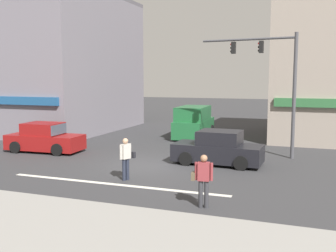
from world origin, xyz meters
name	(u,v)px	position (x,y,z in m)	size (l,w,h in m)	color
ground_plane	(149,165)	(0.00, 0.00, 0.00)	(120.00, 120.00, 0.00)	#333335
lane_marking_stripe	(114,184)	(0.00, -3.50, 0.00)	(9.00, 0.24, 0.01)	silver
sidewalk_curb	(23,230)	(0.00, -8.50, 0.08)	(40.00, 5.00, 0.16)	gray
building_left_block	(38,64)	(-13.34, 9.36, 5.10)	(12.81, 12.13, 10.21)	slate
utility_pole_near_left	(59,78)	(-8.97, 5.84, 4.03)	(1.40, 0.22, 7.76)	brown
traffic_light_mast	(275,74)	(5.14, 3.94, 4.18)	(4.87, 0.67, 6.20)	#47474C
sedan_crossing_leftbound	(45,139)	(-6.65, 1.15, 0.71)	(4.19, 2.06, 1.58)	maroon
sedan_parked_curbside	(218,149)	(2.92, 1.30, 0.71)	(4.16, 1.99, 1.58)	black
van_approaching_near	(194,123)	(-0.46, 8.85, 1.01)	(2.18, 4.67, 2.11)	#1E6033
pedestrian_foreground_with_bag	(203,178)	(3.86, -4.95, 0.95)	(0.68, 0.29, 1.67)	#333338
pedestrian_mid_crossing	(126,156)	(0.17, -2.76, 0.95)	(0.48, 0.66, 1.67)	#232838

